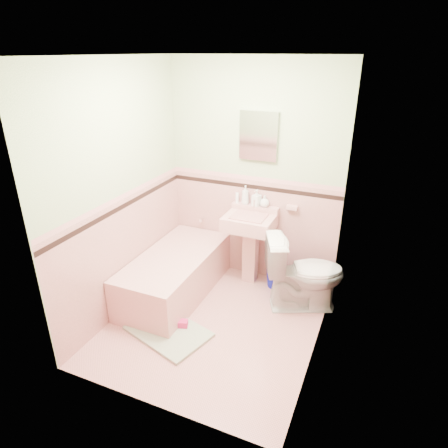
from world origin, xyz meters
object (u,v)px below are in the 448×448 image
at_px(sink, 249,250).
at_px(toilet, 304,273).
at_px(soap_bottle_right, 265,201).
at_px(bathtub, 175,275).
at_px(soap_bottle_mid, 257,198).
at_px(shoe, 179,323).
at_px(bucket, 276,277).
at_px(soap_bottle_left, 245,195).
at_px(medicine_cabinet, 259,136).

distance_m(sink, toilet, 0.72).
bearing_deg(sink, soap_bottle_right, 59.08).
xyz_separation_m(bathtub, sink, (0.68, 0.53, 0.20)).
distance_m(soap_bottle_mid, shoe, 1.61).
height_order(soap_bottle_right, toilet, soap_bottle_right).
bearing_deg(bucket, shoe, -120.42).
bearing_deg(shoe, toilet, 20.61).
height_order(toilet, bucket, toilet).
bearing_deg(soap_bottle_right, bathtub, -137.97).
distance_m(sink, soap_bottle_right, 0.59).
relative_size(bathtub, soap_bottle_left, 6.89).
height_order(soap_bottle_left, soap_bottle_mid, soap_bottle_left).
height_order(bathtub, sink, sink).
distance_m(bucket, shoe, 1.31).
distance_m(sink, bucket, 0.45).
distance_m(soap_bottle_left, soap_bottle_right, 0.24).
xyz_separation_m(sink, soap_bottle_left, (-0.12, 0.18, 0.60)).
bearing_deg(toilet, medicine_cabinet, 34.50).
relative_size(soap_bottle_left, bucket, 0.89).
xyz_separation_m(soap_bottle_right, toilet, (0.58, -0.39, -0.57)).
xyz_separation_m(bathtub, soap_bottle_left, (0.56, 0.71, 0.80)).
relative_size(soap_bottle_left, shoe, 1.33).
height_order(soap_bottle_mid, bucket, soap_bottle_mid).
bearing_deg(bathtub, medicine_cabinet, 47.42).
relative_size(medicine_cabinet, soap_bottle_left, 2.39).
distance_m(soap_bottle_left, shoe, 1.59).
height_order(toilet, shoe, toilet).
xyz_separation_m(toilet, bucket, (-0.36, 0.27, -0.29)).
distance_m(soap_bottle_mid, bucket, 0.95).
relative_size(medicine_cabinet, shoe, 3.18).
bearing_deg(toilet, soap_bottle_right, 32.00).
relative_size(soap_bottle_right, bucket, 0.55).
relative_size(sink, toilet, 1.05).
relative_size(medicine_cabinet, toilet, 0.63).
bearing_deg(medicine_cabinet, sink, -90.00).
bearing_deg(medicine_cabinet, soap_bottle_mid, -66.73).
bearing_deg(bathtub, soap_bottle_left, 51.93).
xyz_separation_m(bathtub, soap_bottle_right, (0.79, 0.71, 0.76)).
height_order(bathtub, toilet, toilet).
distance_m(soap_bottle_left, bucket, 1.02).
distance_m(soap_bottle_mid, soap_bottle_right, 0.10).
xyz_separation_m(bathtub, medicine_cabinet, (0.68, 0.74, 1.47)).
distance_m(bathtub, medicine_cabinet, 1.78).
xyz_separation_m(medicine_cabinet, soap_bottle_left, (-0.12, -0.03, -0.67)).
bearing_deg(soap_bottle_left, sink, -55.47).
relative_size(soap_bottle_right, shoe, 0.82).
height_order(bucket, shoe, bucket).
height_order(sink, soap_bottle_left, soap_bottle_left).
bearing_deg(soap_bottle_left, toilet, -25.76).
distance_m(bathtub, bucket, 1.17).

